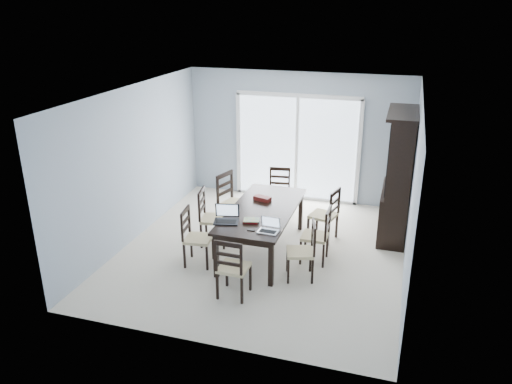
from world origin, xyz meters
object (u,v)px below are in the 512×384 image
chair_left_near (192,231)px  chair_right_mid (321,230)px  chair_left_mid (208,211)px  chair_end_far (279,187)px  chair_right_near (306,245)px  hot_tub (266,158)px  laptop_dark (226,219)px  game_box (262,198)px  laptop_silver (268,229)px  chair_right_far (329,209)px  chair_left_far (230,196)px  cell_phone (251,230)px  chair_end_near (231,262)px  china_hutch (398,177)px  dining_table (263,213)px

chair_left_near → chair_right_mid: bearing=101.5°
chair_left_mid → chair_end_far: bearing=142.3°
chair_right_near → chair_right_mid: bearing=-27.7°
hot_tub → chair_end_far: bearing=-67.5°
chair_end_far → laptop_dark: bearing=75.9°
game_box → hot_tub: size_ratio=0.13×
chair_left_mid → laptop_silver: bearing=47.5°
chair_right_near → chair_right_far: size_ratio=0.94×
chair_left_far → cell_phone: 1.71m
chair_right_mid → chair_left_near: bearing=108.4°
game_box → chair_right_far: bearing=18.2°
chair_left_far → hot_tub: bearing=-159.7°
chair_right_mid → laptop_dark: bearing=113.0°
chair_right_mid → chair_right_far: size_ratio=0.96×
laptop_dark → chair_left_near: bearing=172.8°
chair_left_near → chair_end_near: chair_end_near is taller
cell_phone → game_box: (-0.17, 1.16, 0.03)m
china_hutch → chair_left_mid: china_hutch is taller
chair_left_mid → hot_tub: (0.01, 3.50, -0.12)m
chair_left_near → chair_end_near: 1.18m
china_hutch → laptop_dark: 3.08m
cell_phone → game_box: game_box is taller
chair_end_near → hot_tub: (-0.92, 4.97, -0.08)m
dining_table → game_box: (-0.10, 0.35, 0.11)m
cell_phone → chair_right_near: bearing=18.0°
chair_right_far → dining_table: bearing=139.5°
chair_right_mid → laptop_silver: 1.00m
chair_end_far → cell_phone: chair_end_far is taller
chair_left_far → chair_end_far: (0.67, 0.89, -0.08)m
chair_left_mid → chair_right_near: 1.90m
chair_left_near → laptop_dark: bearing=89.1°
laptop_silver → laptop_dark: bearing=171.7°
game_box → chair_right_near: bearing=-45.6°
chair_left_near → chair_end_near: size_ratio=1.00×
chair_left_near → game_box: size_ratio=3.75×
dining_table → chair_left_near: bearing=-142.3°
laptop_silver → dining_table: bearing=114.8°
chair_right_far → laptop_silver: bearing=170.2°
china_hutch → chair_left_far: (-2.82, -0.59, -0.44)m
dining_table → game_box: size_ratio=7.81×
laptop_silver → hot_tub: 4.49m
chair_left_far → cell_phone: bearing=47.6°
china_hutch → chair_right_mid: 1.78m
china_hutch → chair_left_near: (-2.94, -1.96, -0.51)m
chair_left_mid → chair_right_far: chair_left_mid is taller
chair_right_mid → chair_end_near: chair_end_near is taller
cell_phone → chair_end_far: bearing=99.2°
chair_end_near → laptop_dark: chair_end_near is taller
dining_table → china_hutch: bearing=31.7°
chair_right_mid → chair_end_near: 1.69m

